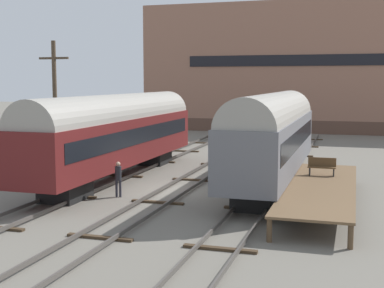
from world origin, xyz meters
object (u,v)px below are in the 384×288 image
at_px(bench, 322,166).
at_px(person_worker, 118,176).
at_px(utility_pole, 55,110).
at_px(train_car_maroon, 117,131).
at_px(train_car_grey, 273,133).

bearing_deg(bench, person_worker, -159.10).
height_order(person_worker, utility_pole, utility_pole).
bearing_deg(train_car_maroon, person_worker, -64.71).
bearing_deg(person_worker, bench, 20.90).
distance_m(train_car_maroon, person_worker, 5.43).
distance_m(bench, utility_pole, 14.84).
bearing_deg(utility_pole, bench, 5.25).
distance_m(train_car_grey, bench, 3.39).
bearing_deg(train_car_maroon, utility_pole, -139.59).
xyz_separation_m(bench, utility_pole, (-14.53, -1.34, 2.69)).
relative_size(train_car_grey, bench, 11.60).
bearing_deg(utility_pole, train_car_maroon, 40.41).
xyz_separation_m(train_car_grey, bench, (2.74, -1.36, -1.47)).
height_order(train_car_maroon, person_worker, train_car_maroon).
xyz_separation_m(train_car_grey, person_worker, (-6.91, -5.04, -1.84)).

